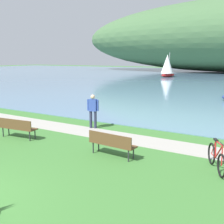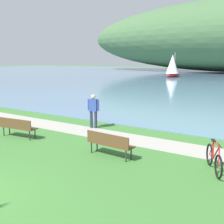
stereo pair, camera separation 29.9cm
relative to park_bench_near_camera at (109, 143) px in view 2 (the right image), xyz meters
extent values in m
cube|color=#A39E93|center=(-1.63, 2.29, -0.52)|extent=(60.00, 1.50, 0.01)
cube|color=brown|center=(0.00, 0.08, -0.07)|extent=(1.83, 0.59, 0.05)
cube|color=brown|center=(-0.01, -0.13, 0.15)|extent=(1.80, 0.15, 0.40)
cylinder|color=#2D2D33|center=(-0.75, 0.29, -0.30)|extent=(0.05, 0.05, 0.45)
cylinder|color=#2D2D33|center=(0.78, 0.20, -0.30)|extent=(0.05, 0.05, 0.45)
cylinder|color=#2D2D33|center=(-0.77, -0.04, -0.30)|extent=(0.05, 0.05, 0.45)
cylinder|color=#2D2D33|center=(0.76, -0.14, -0.30)|extent=(0.05, 0.05, 0.45)
cube|color=brown|center=(-4.75, -0.08, -0.07)|extent=(1.84, 0.67, 0.05)
cube|color=brown|center=(-4.72, -0.29, 0.15)|extent=(1.79, 0.23, 0.40)
cylinder|color=#2D2D33|center=(-5.53, 0.01, -0.30)|extent=(0.05, 0.05, 0.45)
cylinder|color=#2D2D33|center=(-4.00, 0.17, -0.30)|extent=(0.05, 0.05, 0.45)
cylinder|color=#2D2D33|center=(-5.49, -0.33, -0.30)|extent=(0.05, 0.05, 0.45)
cylinder|color=#2D2D33|center=(-3.97, -0.17, -0.30)|extent=(0.05, 0.05, 0.45)
torus|color=black|center=(3.69, 0.17, -0.16)|extent=(0.38, 0.67, 0.72)
torus|color=black|center=(3.22, 1.11, -0.16)|extent=(0.38, 0.67, 0.72)
cylinder|color=red|center=(3.54, 0.47, 0.15)|extent=(0.31, 0.56, 0.61)
cylinder|color=red|center=(3.52, 0.51, 0.41)|extent=(0.33, 0.61, 0.09)
cylinder|color=red|center=(3.39, 0.77, 0.12)|extent=(0.09, 0.13, 0.54)
cylinder|color=red|center=(3.32, 0.92, -0.15)|extent=(0.22, 0.39, 0.05)
cylinder|color=red|center=(3.30, 0.96, 0.11)|extent=(0.19, 0.34, 0.56)
cylinder|color=red|center=(3.68, 0.19, 0.14)|extent=(0.07, 0.09, 0.60)
cube|color=black|center=(3.38, 0.80, 0.42)|extent=(0.20, 0.26, 0.05)
cylinder|color=black|center=(3.67, 0.22, 0.48)|extent=(0.24, 0.44, 0.02)
cylinder|color=#282D47|center=(-2.99, 2.97, -0.08)|extent=(0.14, 0.14, 0.88)
cylinder|color=#282D47|center=(-2.76, 3.02, -0.08)|extent=(0.14, 0.14, 0.88)
cube|color=#334CA5|center=(-2.88, 3.00, 0.66)|extent=(0.42, 0.30, 0.60)
sphere|color=beige|center=(-2.88, 3.00, 1.08)|extent=(0.22, 0.22, 0.22)
cylinder|color=#334CA5|center=(-3.13, 2.93, 0.66)|extent=(0.09, 0.09, 0.56)
cylinder|color=#334CA5|center=(-2.62, 3.06, 0.66)|extent=(0.09, 0.09, 0.56)
ellipsoid|color=#B22323|center=(-12.26, 40.46, -0.16)|extent=(2.06, 3.87, 0.65)
cylinder|color=#B2B2B2|center=(-12.17, 40.73, 2.03)|extent=(0.09, 0.09, 3.72)
cone|color=white|center=(-12.36, 40.12, 1.85)|extent=(2.75, 2.75, 3.35)
camera|label=1|loc=(4.84, -8.06, 2.97)|focal=44.12mm
camera|label=2|loc=(5.09, -7.91, 2.97)|focal=44.12mm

